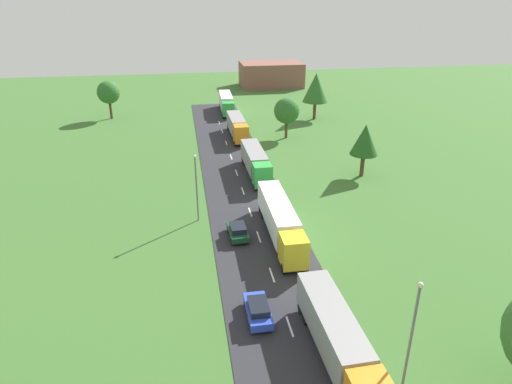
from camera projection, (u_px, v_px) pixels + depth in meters
The scene contains 16 objects.
road at pixel (270, 270), 42.98m from camera, with size 10.00×140.00×0.06m, color #2B2B30.
lane_marking_centre at pixel (281, 300), 38.66m from camera, with size 0.16×118.74×0.01m.
truck_lead at pixel (339, 341), 31.28m from camera, with size 2.76×13.25×3.55m.
truck_second at pixel (280, 219), 47.81m from camera, with size 2.57×14.60×3.65m.
truck_third at pixel (256, 161), 64.35m from camera, with size 2.58×12.56×3.52m.
truck_fourth at pixel (237, 126), 81.28m from camera, with size 2.58×12.08×3.47m.
truck_fifth at pixel (226, 102), 98.30m from camera, with size 2.83×12.44×3.66m.
car_second at pixel (258, 310), 36.23m from camera, with size 1.86×4.25×1.57m.
car_third at pixel (238, 231), 48.24m from camera, with size 2.05×4.12×1.54m.
lamppost_lead at pixel (412, 333), 28.21m from camera, with size 0.36×0.36×8.60m.
lamppost_second at pixel (196, 185), 50.48m from camera, with size 0.36×0.36×8.07m.
tree_birch at pixel (316, 88), 91.07m from camera, with size 5.23×5.23×9.38m.
tree_pine at pixel (365, 140), 62.75m from camera, with size 3.94×3.94×7.61m.
tree_elm at pixel (287, 111), 79.77m from camera, with size 4.58×4.58×7.27m.
tree_lime at pixel (108, 92), 91.91m from camera, with size 4.61×4.61×7.78m.
distant_building at pixel (271, 74), 124.92m from camera, with size 16.75×11.18×6.47m, color brown.
Camera 1 is at (-7.30, -10.96, 24.41)m, focal length 31.49 mm.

